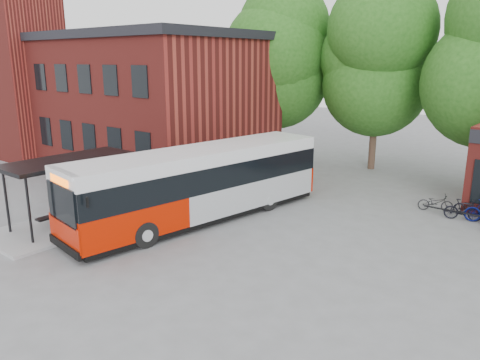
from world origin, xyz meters
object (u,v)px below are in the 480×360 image
Objects in this scene: city_bus at (201,185)px; bicycle_0 at (435,202)px; bicycle_2 at (472,207)px; bicycle_1 at (463,210)px; bus_shelter at (72,192)px.

city_bus is 10.95m from bicycle_0.
bicycle_1 is at bearing 162.33° from bicycle_2.
bicycle_2 is at bearing -103.91° from bicycle_0.
bus_shelter is at bearing 111.33° from bicycle_0.
city_bus is 12.23m from bicycle_2.
bicycle_1 is (1.37, -0.60, 0.07)m from bicycle_0.
bus_shelter is 4.54× the size of bicycle_2.
bus_shelter is at bearing 124.29° from bicycle_2.
bicycle_0 is at bearing 45.41° from bus_shelter.
city_bus is at bearing 46.07° from bus_shelter.
bicycle_0 is (11.47, 11.64, -1.04)m from bus_shelter.
city_bus is at bearing 122.70° from bicycle_2.
city_bus is 11.57m from bicycle_1.
bicycle_2 is (12.98, 11.91, -1.04)m from bus_shelter.
bus_shelter is 4.42× the size of bicycle_1.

